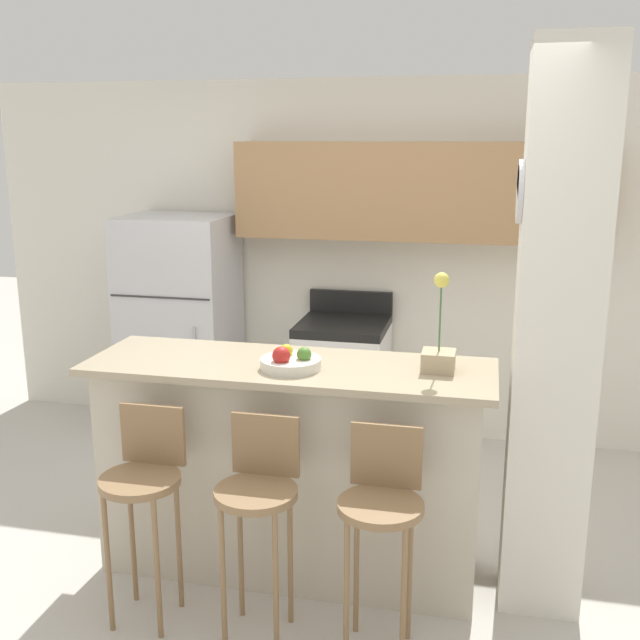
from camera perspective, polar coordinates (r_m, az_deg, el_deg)
ground_plane at (r=4.05m, az=-2.23°, el=-18.24°), size 14.00×14.00×0.00m
wall_back at (r=5.31m, az=4.54°, el=6.39°), size 5.60×0.38×2.55m
pillar_right at (r=3.44m, az=17.51°, el=-1.49°), size 0.38×0.32×2.55m
counter_bar at (r=3.79m, az=-2.31°, el=-11.16°), size 1.97×0.63×1.09m
refrigerator at (r=5.52m, az=-10.57°, el=-0.57°), size 0.76×0.67×1.61m
stove_range at (r=5.30m, az=1.75°, el=-4.85°), size 0.60×0.63×1.07m
bar_stool_left at (r=3.49m, az=-13.26°, el=-11.96°), size 0.36×0.36×0.98m
bar_stool_mid at (r=3.30m, az=-4.69°, el=-13.13°), size 0.36×0.36×0.98m
bar_stool_right at (r=3.20m, az=4.73°, el=-14.08°), size 0.36×0.36×0.98m
orchid_vase at (r=3.50m, az=9.05°, el=-2.27°), size 0.15×0.15×0.46m
fruit_bowl at (r=3.51m, az=-2.28°, el=-3.17°), size 0.29×0.29×0.12m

